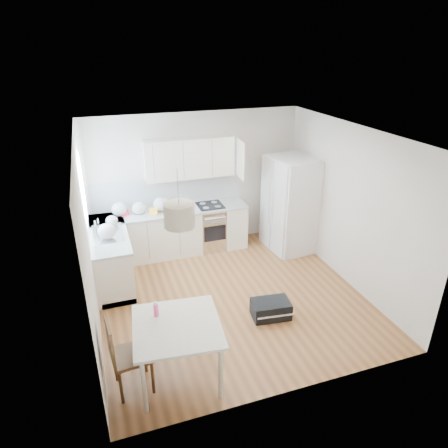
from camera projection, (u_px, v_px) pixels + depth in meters
name	position (u px, v px, depth m)	size (l,w,h in m)	color
floor	(231.00, 296.00, 6.65)	(4.20, 4.20, 0.00)	brown
ceiling	(232.00, 134.00, 5.52)	(4.20, 4.20, 0.00)	white
wall_back	(196.00, 181.00, 7.89)	(4.20, 4.20, 0.00)	beige
wall_left	(88.00, 243.00, 5.47)	(4.20, 4.20, 0.00)	beige
wall_right	(349.00, 206.00, 6.70)	(4.20, 4.20, 0.00)	beige
window_glassblock	(83.00, 189.00, 6.30)	(0.02, 1.00, 1.00)	#BFE0F9
cabinets_back	(172.00, 233.00, 7.84)	(3.00, 0.60, 0.88)	white
cabinets_left	(111.00, 257.00, 6.97)	(0.60, 1.80, 0.88)	white
counter_back	(170.00, 212.00, 7.65)	(3.02, 0.64, 0.04)	#ACAEB1
counter_left	(108.00, 233.00, 6.78)	(0.64, 1.82, 0.04)	#ACAEB1
backsplash_back	(166.00, 191.00, 7.77)	(3.00, 0.01, 0.58)	silver
backsplash_left	(87.00, 219.00, 6.57)	(0.01, 1.80, 0.58)	silver
upper_cabinets	(189.00, 158.00, 7.49)	(1.70, 0.32, 0.75)	white
range_oven	(210.00, 228.00, 8.07)	(0.50, 0.61, 0.88)	silver
sink	(108.00, 234.00, 6.73)	(0.50, 0.80, 0.16)	silver
refrigerator	(291.00, 205.00, 7.86)	(0.89, 0.94, 1.89)	white
dining_table	(177.00, 331.00, 4.75)	(1.13, 1.13, 0.81)	beige
dining_chair	(131.00, 353.00, 4.70)	(0.44, 0.44, 1.04)	#503118
drink_bottle	(156.00, 309.00, 4.83)	(0.06, 0.06, 0.20)	#E84081
gym_bag	(271.00, 309.00, 6.12)	(0.57, 0.37, 0.26)	black
pendant_lamp	(179.00, 215.00, 4.25)	(0.33, 0.33, 0.26)	beige
grocery_bag_a	(119.00, 209.00, 7.36)	(0.29, 0.25, 0.26)	silver
grocery_bag_b	(139.00, 208.00, 7.44)	(0.26, 0.22, 0.23)	silver
grocery_bag_c	(161.00, 204.00, 7.56)	(0.31, 0.26, 0.27)	silver
grocery_bag_d	(112.00, 221.00, 6.98)	(0.21, 0.18, 0.19)	silver
grocery_bag_e	(107.00, 231.00, 6.50)	(0.29, 0.25, 0.27)	silver
snack_orange	(178.00, 207.00, 7.66)	(0.14, 0.09, 0.10)	orange
snack_yellow	(154.00, 211.00, 7.48)	(0.15, 0.09, 0.10)	yellow
snack_red	(124.00, 213.00, 7.41)	(0.16, 0.10, 0.11)	red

